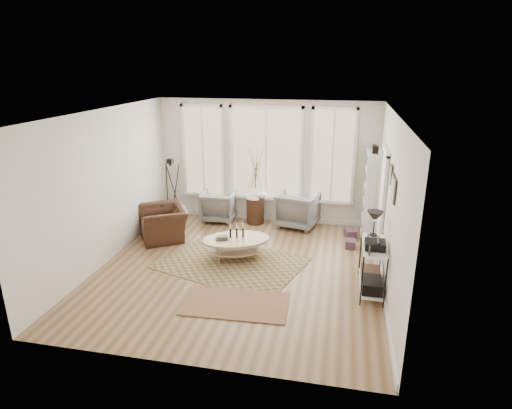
% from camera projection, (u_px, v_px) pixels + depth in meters
% --- Properties ---
extents(room, '(5.50, 5.54, 2.90)m').
position_uv_depth(room, '(240.00, 197.00, 7.62)').
color(room, '#91704C').
rests_on(room, ground).
extents(bay_window, '(4.14, 0.12, 2.24)m').
position_uv_depth(bay_window, '(266.00, 156.00, 10.06)').
color(bay_window, tan).
rests_on(bay_window, ground).
extents(door, '(0.09, 1.06, 2.22)m').
position_uv_depth(door, '(381.00, 202.00, 8.27)').
color(door, silver).
rests_on(door, ground).
extents(bookcase, '(0.31, 0.85, 2.06)m').
position_uv_depth(bookcase, '(371.00, 194.00, 9.35)').
color(bookcase, white).
rests_on(bookcase, ground).
extents(low_shelf, '(0.38, 1.08, 1.30)m').
position_uv_depth(low_shelf, '(372.00, 263.00, 7.16)').
color(low_shelf, white).
rests_on(low_shelf, ground).
extents(wall_art, '(0.04, 0.88, 0.44)m').
position_uv_depth(wall_art, '(393.00, 185.00, 6.71)').
color(wall_art, black).
rests_on(wall_art, ground).
extents(rug_main, '(3.03, 2.61, 0.01)m').
position_uv_depth(rug_main, '(232.00, 263.00, 8.28)').
color(rug_main, brown).
rests_on(rug_main, ground).
extents(rug_runner, '(1.72, 1.01, 0.01)m').
position_uv_depth(rug_runner, '(236.00, 303.00, 6.88)').
color(rug_runner, maroon).
rests_on(rug_runner, ground).
extents(coffee_table, '(1.54, 1.26, 0.61)m').
position_uv_depth(coffee_table, '(236.00, 243.00, 8.40)').
color(coffee_table, tan).
rests_on(coffee_table, ground).
extents(armchair_left, '(0.81, 0.83, 0.73)m').
position_uv_depth(armchair_left, '(219.00, 206.00, 10.42)').
color(armchair_left, gray).
rests_on(armchair_left, ground).
extents(armchair_right, '(1.07, 1.09, 0.83)m').
position_uv_depth(armchair_right, '(298.00, 209.00, 10.04)').
color(armchair_right, gray).
rests_on(armchair_right, ground).
extents(side_table, '(0.42, 0.42, 1.78)m').
position_uv_depth(side_table, '(255.00, 189.00, 10.09)').
color(side_table, '#3B2217').
rests_on(side_table, ground).
extents(vase, '(0.24, 0.24, 0.22)m').
position_uv_depth(vase, '(262.00, 194.00, 10.10)').
color(vase, silver).
rests_on(vase, side_table).
extents(accent_chair, '(1.42, 1.38, 0.70)m').
position_uv_depth(accent_chair, '(164.00, 223.00, 9.38)').
color(accent_chair, '#3B2217').
rests_on(accent_chair, ground).
extents(tripod_camera, '(0.53, 0.53, 1.51)m').
position_uv_depth(tripod_camera, '(172.00, 192.00, 10.41)').
color(tripod_camera, black).
rests_on(tripod_camera, ground).
extents(book_stack_near, '(0.30, 0.33, 0.18)m').
position_uv_depth(book_stack_near, '(350.00, 233.00, 9.48)').
color(book_stack_near, maroon).
rests_on(book_stack_near, ground).
extents(book_stack_far, '(0.21, 0.27, 0.17)m').
position_uv_depth(book_stack_far, '(350.00, 244.00, 8.96)').
color(book_stack_far, maroon).
rests_on(book_stack_far, ground).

